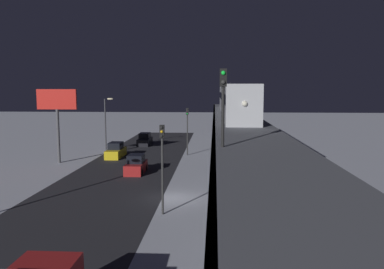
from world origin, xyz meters
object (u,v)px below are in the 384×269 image
(traffic_light_near, at_px, (162,156))
(sedan_red, at_px, (136,166))
(sedan_black, at_px, (145,140))
(sedan_yellow, at_px, (116,151))
(subway_train, at_px, (233,99))
(rail_signal, at_px, (223,94))
(commercial_billboard, at_px, (57,107))
(traffic_light_mid, at_px, (187,124))

(traffic_light_near, bearing_deg, sedan_red, -70.81)
(sedan_red, bearing_deg, sedan_black, 97.76)
(sedan_yellow, xyz_separation_m, traffic_light_near, (-9.30, 22.81, 3.40))
(subway_train, height_order, rail_signal, rail_signal)
(sedan_red, distance_m, sedan_black, 20.74)
(subway_train, distance_m, rail_signal, 28.80)
(sedan_black, bearing_deg, commercial_billboard, 63.61)
(traffic_light_mid, distance_m, commercial_billboard, 16.66)
(rail_signal, height_order, sedan_black, rail_signal)
(subway_train, bearing_deg, commercial_billboard, 9.31)
(sedan_yellow, height_order, traffic_light_near, traffic_light_near)
(rail_signal, height_order, commercial_billboard, rail_signal)
(sedan_red, distance_m, commercial_billboard, 13.12)
(rail_signal, distance_m, traffic_light_near, 8.99)
(rail_signal, relative_size, sedan_black, 0.86)
(sedan_red, xyz_separation_m, sedan_yellow, (4.60, -9.30, 0.01))
(sedan_yellow, relative_size, traffic_light_mid, 0.75)
(subway_train, xyz_separation_m, commercial_billboard, (21.17, 3.47, -0.85))
(traffic_light_near, bearing_deg, rail_signal, 121.29)
(sedan_black, bearing_deg, sedan_red, 97.76)
(sedan_yellow, bearing_deg, subway_train, 177.06)
(rail_signal, relative_size, sedan_red, 0.96)
(rail_signal, bearing_deg, sedan_red, -66.54)
(subway_train, relative_size, sedan_yellow, 7.68)
(traffic_light_near, bearing_deg, subway_train, -105.18)
(traffic_light_near, relative_size, traffic_light_mid, 1.00)
(sedan_red, bearing_deg, sedan_yellow, 116.31)
(sedan_red, height_order, commercial_billboard, commercial_billboard)
(subway_train, xyz_separation_m, sedan_black, (13.48, -12.03, -6.88))
(sedan_red, bearing_deg, rail_signal, -66.54)
(sedan_yellow, relative_size, sedan_black, 1.03)
(subway_train, distance_m, commercial_billboard, 21.47)
(sedan_red, height_order, traffic_light_near, traffic_light_near)
(traffic_light_near, distance_m, traffic_light_mid, 24.87)
(rail_signal, xyz_separation_m, traffic_light_mid, (4.07, -31.56, -4.42))
(sedan_red, relative_size, commercial_billboard, 0.47)
(rail_signal, distance_m, sedan_red, 23.37)
(sedan_red, bearing_deg, subway_train, 38.59)
(sedan_yellow, height_order, sedan_black, same)
(sedan_red, relative_size, traffic_light_near, 0.65)
(sedan_black, bearing_deg, rail_signal, 105.85)
(sedan_black, relative_size, traffic_light_mid, 0.73)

